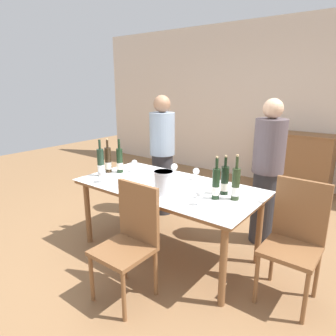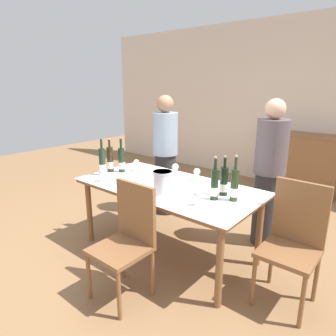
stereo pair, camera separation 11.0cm
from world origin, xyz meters
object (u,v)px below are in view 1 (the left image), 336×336
Objects in this scene: sideboard_cabinet at (294,162)px; wine_bottle_5 at (216,184)px; wine_glass_1 at (102,174)px; dining_table at (168,192)px; person_guest_left at (267,174)px; wine_bottle_0 at (225,181)px; wine_bottle_1 at (101,163)px; wine_glass_2 at (134,163)px; wine_bottle_4 at (236,185)px; wine_glass_4 at (200,195)px; wine_bottle_2 at (108,161)px; chair_near_front at (131,235)px; chair_right_end at (295,234)px; wine_bottle_3 at (120,161)px; wine_glass_0 at (196,172)px; person_host at (162,156)px; wine_glass_3 at (174,167)px; ice_bucket at (164,182)px.

sideboard_cabinet is 2.87m from wine_bottle_5.
sideboard_cabinet is 3.35m from wine_glass_1.
dining_table is 1.16× the size of person_guest_left.
wine_bottle_0 is at bearing 11.62° from dining_table.
wine_bottle_1 is (-0.78, -0.19, 0.21)m from dining_table.
wine_bottle_4 is at bearing -4.54° from wine_glass_2.
wine_bottle_4 is at bearing -24.56° from wine_bottle_0.
sideboard_cabinet is 3.07m from wine_glass_4.
wine_bottle_2 is 1.38m from wine_bottle_5.
wine_glass_1 is 0.88m from chair_near_front.
person_guest_left is (1.30, 1.18, -0.05)m from wine_glass_1.
person_guest_left is at bearing 50.11° from dining_table.
chair_near_front is at bearing -143.76° from chair_right_end.
wine_glass_2 is (-1.16, 0.19, -0.04)m from wine_bottle_5.
wine_bottle_3 is 1.26m from wine_glass_4.
wine_bottle_1 is (-1.26, -3.00, 0.41)m from sideboard_cabinet.
dining_table is at bearing -129.89° from person_guest_left.
chair_right_end is at bearing 4.39° from wine_bottle_4.
wine_bottle_1 reaches higher than wine_bottle_3.
dining_table is 1.23m from chair_right_end.
wine_bottle_5 is 2.87× the size of wine_glass_0.
chair_right_end is at bearing -74.75° from sideboard_cabinet.
sideboard_cabinet is 3.05m from wine_bottle_3.
wine_glass_0 is at bearing 18.33° from wine_bottle_3.
wine_bottle_0 is 0.38× the size of chair_near_front.
wine_bottle_5 is 2.79× the size of wine_glass_1.
wine_glass_4 is (1.23, -0.27, -0.04)m from wine_bottle_3.
chair_right_end is 0.63× the size of person_guest_left.
wine_bottle_0 is at bearing -27.83° from person_host.
wine_bottle_3 reaches higher than chair_right_end.
wine_bottle_3 reaches higher than sideboard_cabinet.
sideboard_cabinet reaches higher than wine_glass_2.
wine_glass_4 is at bearing -24.90° from dining_table.
wine_bottle_0 reaches higher than wine_glass_1.
wine_glass_3 is 0.85m from wine_glass_4.
sideboard_cabinet is 5.39× the size of ice_bucket.
wine_bottle_3 is 2.73× the size of wine_glass_3.
wine_bottle_2 is 0.25× the size of person_host.
sideboard_cabinet is at bearing 94.56° from wine_bottle_4.
ice_bucket reaches higher than wine_glass_4.
wine_glass_1 is at bearing -158.55° from wine_bottle_0.
wine_bottle_2 is (-1.39, -0.16, 0.01)m from wine_bottle_0.
wine_bottle_1 is 0.41× the size of chair_right_end.
dining_table is 13.06× the size of wine_glass_3.
wine_glass_0 is at bearing 28.58° from wine_bottle_1.
wine_bottle_3 is 0.90m from wine_glass_0.
sideboard_cabinet is 2.00m from person_guest_left.
chair_near_front is (0.29, -0.99, -0.31)m from wine_glass_3.
person_guest_left reaches higher than wine_bottle_0.
sideboard_cabinet is 2.99× the size of wine_bottle_2.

